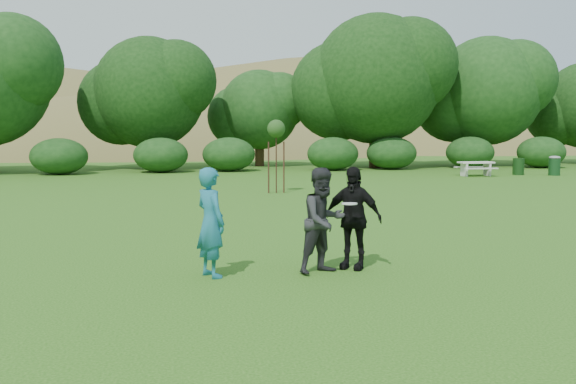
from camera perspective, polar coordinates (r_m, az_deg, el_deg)
The scene contains 11 objects.
ground at distance 11.66m, azimuth 2.57°, elevation -6.85°, with size 120.00×120.00×0.00m, color #19470C.
player_teal at distance 10.98m, azimuth -6.89°, elevation -2.70°, with size 0.68×0.45×1.88m, color #1C667F.
player_grey at distance 11.20m, azimuth 3.18°, elevation -2.56°, with size 0.90×0.70×1.85m, color #262629.
player_black at distance 11.59m, azimuth 5.75°, elevation -2.30°, with size 1.08×0.45×1.85m, color black.
trash_can_near at distance 36.78m, azimuth 19.80°, elevation 2.15°, with size 0.60×0.60×0.90m, color #163814.
frisbee at distance 11.04m, azimuth 5.49°, elevation -1.04°, with size 0.27×0.27×0.03m.
sapling at distance 24.89m, azimuth -1.06°, elevation 5.46°, with size 0.70×0.70×2.85m.
picnic_table at distance 35.11m, azimuth 16.35°, elevation 2.21°, with size 1.80×1.48×0.76m.
trash_can_lidded at distance 37.02m, azimuth 22.60°, elevation 2.21°, with size 0.60×0.60×1.05m.
hillside at distance 80.90m, azimuth -8.46°, elevation -4.65°, with size 150.00×72.00×52.00m.
tree_row at distance 40.27m, azimuth -1.82°, elevation 9.06°, with size 53.92×10.38×9.62m.
Camera 1 is at (-2.48, -11.11, 2.54)m, focal length 40.00 mm.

